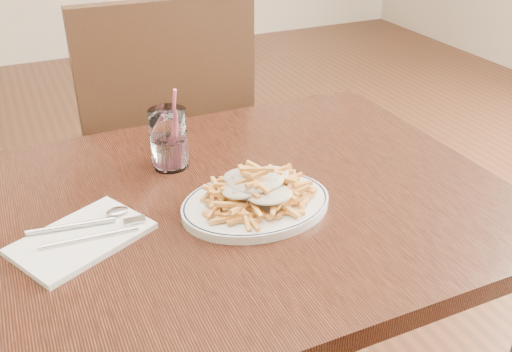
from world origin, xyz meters
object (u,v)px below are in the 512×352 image
fries_plate (256,204)px  loaded_fries (256,185)px  chair_far (164,143)px  table (199,239)px  water_glass (169,142)px

fries_plate → loaded_fries: loaded_fries is taller
chair_far → table: bearing=-99.8°
table → chair_far: size_ratio=1.18×
table → loaded_fries: 0.17m
loaded_fries → water_glass: (-0.09, 0.23, 0.00)m
table → water_glass: 0.22m
chair_far → fries_plate: size_ratio=2.99×
table → water_glass: water_glass is taller
fries_plate → loaded_fries: 0.04m
fries_plate → water_glass: (-0.09, 0.23, 0.04)m
fries_plate → water_glass: bearing=112.0°
water_glass → fries_plate: bearing=-68.0°
table → loaded_fries: bearing=-30.4°
fries_plate → loaded_fries: (0.00, -0.00, 0.04)m
chair_far → water_glass: size_ratio=5.96×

